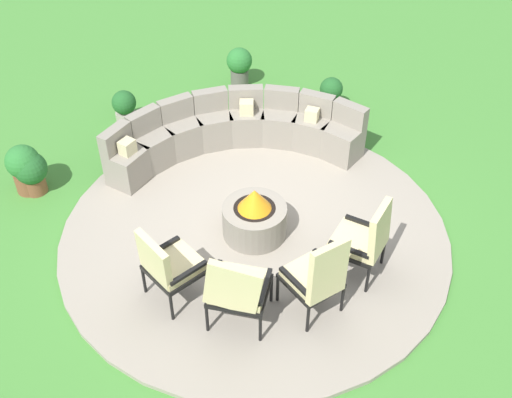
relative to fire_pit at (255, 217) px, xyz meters
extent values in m
plane|color=#478C38|center=(0.00, 0.00, -0.33)|extent=(24.00, 24.00, 0.00)
cylinder|color=#9E9384|center=(0.00, 0.00, -0.30)|extent=(4.88, 4.88, 0.06)
cylinder|color=gray|center=(0.00, 0.00, -0.06)|extent=(0.80, 0.80, 0.42)
cylinder|color=black|center=(0.00, 0.00, 0.12)|extent=(0.52, 0.52, 0.06)
cone|color=orange|center=(0.00, 0.00, 0.29)|extent=(0.42, 0.42, 0.28)
cube|color=gray|center=(1.10, 1.69, -0.02)|extent=(0.66, 0.65, 0.50)
cube|color=gray|center=(1.18, 1.81, 0.39)|extent=(0.50, 0.41, 0.32)
cube|color=gray|center=(0.66, 1.90, -0.02)|extent=(0.62, 0.59, 0.50)
cube|color=gray|center=(0.71, 2.04, 0.39)|extent=(0.52, 0.32, 0.32)
cube|color=gray|center=(0.19, 2.00, -0.02)|extent=(0.54, 0.49, 0.50)
cube|color=gray|center=(0.20, 2.15, 0.39)|extent=(0.51, 0.21, 0.32)
cube|color=gray|center=(-0.30, 1.99, -0.02)|extent=(0.56, 0.52, 0.50)
cube|color=gray|center=(-0.32, 2.13, 0.39)|extent=(0.52, 0.23, 0.32)
cube|color=gray|center=(-0.77, 1.86, -0.02)|extent=(0.63, 0.61, 0.50)
cube|color=gray|center=(-0.82, 1.99, 0.39)|extent=(0.52, 0.34, 0.32)
cube|color=gray|center=(-1.19, 1.62, -0.02)|extent=(0.67, 0.66, 0.50)
cube|color=gray|center=(-1.28, 1.74, 0.39)|extent=(0.50, 0.42, 0.32)
cube|color=gray|center=(-1.55, 1.29, -0.02)|extent=(0.66, 0.67, 0.50)
cube|color=gray|center=(-1.66, 1.38, 0.39)|extent=(0.44, 0.49, 0.32)
cube|color=gray|center=(-1.81, 0.88, -0.02)|extent=(0.62, 0.64, 0.50)
cube|color=gray|center=(-1.94, 0.94, 0.39)|extent=(0.36, 0.52, 0.32)
cube|color=beige|center=(-1.77, 0.86, 0.33)|extent=(0.24, 0.25, 0.20)
cube|color=beige|center=(-0.29, 1.94, 0.33)|extent=(0.21, 0.19, 0.20)
cube|color=beige|center=(0.65, 1.85, 0.32)|extent=(0.21, 0.19, 0.18)
cylinder|color=black|center=(-0.79, -0.69, -0.08)|extent=(0.04, 0.04, 0.38)
cylinder|color=black|center=(-0.41, -1.04, -0.08)|extent=(0.04, 0.04, 0.38)
cylinder|color=black|center=(-1.16, -1.08, -0.08)|extent=(0.04, 0.04, 0.38)
cylinder|color=black|center=(-0.77, -1.44, -0.08)|extent=(0.04, 0.04, 0.38)
cube|color=black|center=(-0.78, -1.06, 0.14)|extent=(0.80, 0.80, 0.05)
cube|color=beige|center=(-0.78, -1.06, 0.21)|extent=(0.74, 0.74, 0.09)
cube|color=beige|center=(-0.95, -1.24, 0.44)|extent=(0.43, 0.46, 0.60)
cube|color=black|center=(-0.96, -0.89, 0.27)|extent=(0.37, 0.39, 0.04)
cube|color=black|center=(-0.60, -1.23, 0.27)|extent=(0.37, 0.39, 0.04)
cylinder|color=black|center=(-0.29, -1.00, -0.08)|extent=(0.04, 0.04, 0.38)
cylinder|color=black|center=(0.28, -1.08, -0.08)|extent=(0.04, 0.04, 0.38)
cylinder|color=black|center=(-0.37, -1.55, -0.08)|extent=(0.04, 0.04, 0.38)
cylinder|color=black|center=(0.21, -1.63, -0.08)|extent=(0.04, 0.04, 0.38)
cube|color=black|center=(-0.04, -1.32, 0.14)|extent=(0.69, 0.67, 0.05)
cube|color=beige|center=(-0.04, -1.32, 0.21)|extent=(0.64, 0.62, 0.09)
cube|color=beige|center=(-0.08, -1.57, 0.47)|extent=(0.65, 0.18, 0.69)
cube|color=black|center=(-0.32, -1.28, 0.27)|extent=(0.12, 0.51, 0.04)
cube|color=black|center=(0.23, -1.35, 0.27)|extent=(0.12, 0.51, 0.04)
cylinder|color=black|center=(0.35, -1.06, -0.08)|extent=(0.04, 0.04, 0.38)
cylinder|color=black|center=(0.72, -0.75, -0.08)|extent=(0.04, 0.04, 0.38)
cylinder|color=black|center=(0.70, -1.47, -0.08)|extent=(0.04, 0.04, 0.38)
cylinder|color=black|center=(1.07, -1.15, -0.08)|extent=(0.04, 0.04, 0.38)
cube|color=black|center=(0.71, -1.11, 0.14)|extent=(0.77, 0.77, 0.05)
cube|color=beige|center=(0.71, -1.11, 0.21)|extent=(0.71, 0.71, 0.09)
cube|color=beige|center=(0.87, -1.29, 0.50)|extent=(0.43, 0.44, 0.71)
cube|color=black|center=(0.54, -1.26, 0.27)|extent=(0.35, 0.40, 0.04)
cube|color=black|center=(0.89, -0.96, 0.27)|extent=(0.35, 0.40, 0.04)
cylinder|color=black|center=(0.87, -0.63, -0.08)|extent=(0.04, 0.04, 0.38)
cylinder|color=black|center=(1.07, -0.17, -0.08)|extent=(0.04, 0.04, 0.38)
cylinder|color=black|center=(1.36, -0.85, -0.08)|extent=(0.04, 0.04, 0.38)
cylinder|color=black|center=(1.56, -0.38, -0.08)|extent=(0.04, 0.04, 0.38)
cube|color=black|center=(1.22, -0.51, 0.14)|extent=(0.74, 0.73, 0.05)
cube|color=beige|center=(1.22, -0.51, 0.21)|extent=(0.68, 0.67, 0.09)
cube|color=beige|center=(1.44, -0.61, 0.46)|extent=(0.31, 0.53, 0.62)
cube|color=black|center=(1.12, -0.73, 0.27)|extent=(0.46, 0.24, 0.04)
cube|color=black|center=(1.31, -0.28, 0.27)|extent=(0.46, 0.24, 0.04)
cylinder|color=#A89E8E|center=(-2.22, 2.34, -0.23)|extent=(0.32, 0.32, 0.21)
sphere|color=#236028|center=(-2.22, 2.34, 0.05)|extent=(0.37, 0.37, 0.37)
cylinder|color=brown|center=(-3.15, 0.64, -0.19)|extent=(0.35, 0.35, 0.29)
sphere|color=#2D7A33|center=(-3.15, 0.64, 0.15)|extent=(0.46, 0.46, 0.46)
cylinder|color=brown|center=(-3.06, 0.62, -0.21)|extent=(0.30, 0.30, 0.23)
sphere|color=#236028|center=(-3.06, 0.62, 0.07)|extent=(0.44, 0.44, 0.44)
cylinder|color=#605B56|center=(0.94, 2.96, -0.20)|extent=(0.30, 0.30, 0.25)
sphere|color=#236028|center=(0.94, 2.96, 0.09)|extent=(0.36, 0.36, 0.36)
cylinder|color=#605B56|center=(-0.58, 3.64, -0.18)|extent=(0.30, 0.30, 0.30)
sphere|color=#2D7A33|center=(-0.58, 3.64, 0.13)|extent=(0.43, 0.43, 0.43)
camera|label=1|loc=(0.53, -5.77, 5.33)|focal=44.77mm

